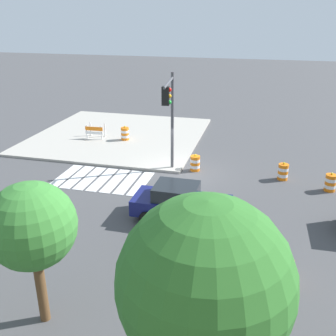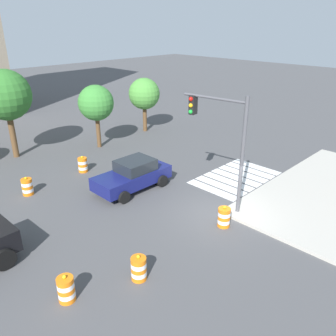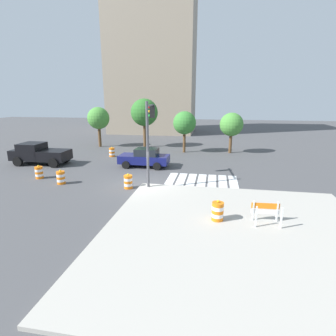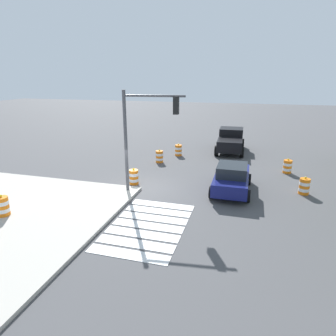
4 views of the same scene
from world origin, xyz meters
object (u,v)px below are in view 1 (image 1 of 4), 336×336
at_px(traffic_barrel_median_far, 330,183).
at_px(traffic_barrel_median_near, 195,163).
at_px(sports_car, 180,203).
at_px(traffic_light_pole, 170,109).
at_px(traffic_barrel_crosswalk_end, 283,172).
at_px(street_tree_corner_lot, 32,226).
at_px(traffic_barrel_near_corner, 285,271).
at_px(construction_barricade, 95,131).
at_px(street_tree_streetside_mid, 205,284).
at_px(traffic_barrel_far_curb, 175,264).
at_px(traffic_barrel_on_sidewalk, 125,134).

bearing_deg(traffic_barrel_median_far, traffic_barrel_median_near, -7.96).
bearing_deg(sports_car, traffic_light_pole, -70.49).
distance_m(traffic_barrel_crosswalk_end, street_tree_corner_lot, 14.82).
xyz_separation_m(traffic_barrel_near_corner, construction_barricade, (12.84, -13.16, 0.27)).
distance_m(sports_car, street_tree_streetside_mid, 10.24).
height_order(sports_car, traffic_barrel_median_near, sports_car).
distance_m(traffic_barrel_far_curb, street_tree_corner_lot, 5.28).
height_order(traffic_barrel_median_near, traffic_barrel_on_sidewalk, traffic_barrel_on_sidewalk).
bearing_deg(traffic_barrel_near_corner, construction_barricade, -45.70).
height_order(traffic_light_pole, street_tree_streetside_mid, street_tree_streetside_mid).
xyz_separation_m(sports_car, street_tree_corner_lot, (2.64, 6.98, 2.40)).
distance_m(traffic_barrel_crosswalk_end, traffic_barrel_far_curb, 10.38).
distance_m(traffic_barrel_median_near, traffic_light_pole, 3.88).
distance_m(sports_car, construction_barricade, 12.88).
xyz_separation_m(traffic_barrel_near_corner, traffic_barrel_median_far, (-2.48, -8.21, 0.00)).
height_order(traffic_barrel_on_sidewalk, construction_barricade, traffic_barrel_on_sidewalk).
bearing_deg(traffic_barrel_near_corner, traffic_barrel_far_curb, 7.76).
bearing_deg(construction_barricade, street_tree_streetside_mid, 119.77).
xyz_separation_m(construction_barricade, traffic_light_pole, (-6.85, 5.23, 3.19)).
height_order(sports_car, traffic_barrel_on_sidewalk, sports_car).
bearing_deg(traffic_barrel_median_near, sports_car, 93.99).
bearing_deg(traffic_barrel_far_curb, traffic_barrel_median_near, -83.66).
bearing_deg(sports_car, traffic_barrel_median_near, -86.01).
height_order(traffic_barrel_on_sidewalk, street_tree_corner_lot, street_tree_corner_lot).
height_order(traffic_barrel_median_near, street_tree_corner_lot, street_tree_corner_lot).
bearing_deg(traffic_barrel_median_far, street_tree_streetside_mid, 72.67).
bearing_deg(traffic_barrel_median_near, traffic_barrel_near_corner, 117.50).
xyz_separation_m(traffic_barrel_median_far, street_tree_streetside_mid, (4.41, 14.13, 3.70)).
bearing_deg(street_tree_streetside_mid, traffic_light_pole, -73.65).
height_order(traffic_barrel_far_curb, street_tree_corner_lot, street_tree_corner_lot).
bearing_deg(traffic_barrel_median_far, traffic_barrel_crosswalk_end, -21.44).
distance_m(street_tree_streetside_mid, street_tree_corner_lot, 5.72).
bearing_deg(traffic_barrel_far_curb, construction_barricade, -56.27).
bearing_deg(street_tree_corner_lot, traffic_barrel_near_corner, -153.29).
bearing_deg(traffic_barrel_median_near, traffic_barrel_on_sidewalk, -35.21).
bearing_deg(traffic_barrel_crosswalk_end, traffic_barrel_on_sidewalk, -21.35).
height_order(construction_barricade, traffic_light_pole, traffic_light_pole).
height_order(traffic_barrel_near_corner, traffic_barrel_on_sidewalk, traffic_barrel_on_sidewalk).
xyz_separation_m(traffic_barrel_crosswalk_end, traffic_barrel_on_sidewalk, (10.76, -4.21, 0.15)).
bearing_deg(street_tree_streetside_mid, traffic_barrel_crosswalk_end, -97.82).
xyz_separation_m(traffic_barrel_median_far, construction_barricade, (15.33, -4.95, 0.27)).
relative_size(traffic_barrel_median_far, street_tree_corner_lot, 0.23).
relative_size(sports_car, traffic_barrel_median_near, 4.22).
distance_m(traffic_barrel_on_sidewalk, street_tree_streetside_mid, 21.43).
bearing_deg(sports_car, traffic_barrel_near_corner, 142.01).
bearing_deg(construction_barricade, street_tree_corner_lot, 109.17).
bearing_deg(traffic_barrel_crosswalk_end, street_tree_corner_lot, 60.47).
bearing_deg(construction_barricade, sports_car, 130.97).
bearing_deg(traffic_barrel_on_sidewalk, construction_barricade, 4.47).
xyz_separation_m(traffic_barrel_near_corner, traffic_barrel_crosswalk_end, (-0.14, -9.13, 0.00)).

